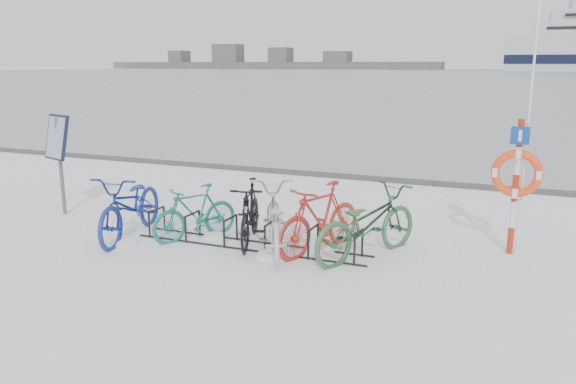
# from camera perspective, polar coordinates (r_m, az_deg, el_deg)

# --- Properties ---
(ground) EXTENTS (900.00, 900.00, 0.00)m
(ground) POSITION_cam_1_polar(r_m,az_deg,el_deg) (9.16, -3.83, -5.54)
(ground) COLOR white
(ground) RESTS_ON ground
(ice_sheet) EXTENTS (400.00, 298.00, 0.02)m
(ice_sheet) POSITION_cam_1_polar(r_m,az_deg,el_deg) (162.86, 21.37, 11.08)
(ice_sheet) COLOR #929FA5
(ice_sheet) RESTS_ON ground
(quay_edge) EXTENTS (400.00, 0.25, 0.10)m
(quay_edge) POSITION_cam_1_polar(r_m,az_deg,el_deg) (14.51, 6.46, 1.53)
(quay_edge) COLOR #3F3F42
(quay_edge) RESTS_ON ground
(bike_rack) EXTENTS (4.00, 0.48, 0.46)m
(bike_rack) POSITION_cam_1_polar(r_m,az_deg,el_deg) (9.11, -3.85, -4.46)
(bike_rack) COLOR black
(bike_rack) RESTS_ON ground
(info_board) EXTENTS (0.70, 0.44, 1.96)m
(info_board) POSITION_cam_1_polar(r_m,az_deg,el_deg) (11.62, -22.37, 4.60)
(info_board) COLOR #595B5E
(info_board) RESTS_ON ground
(lifebuoy_station) EXTENTS (0.73, 0.22, 3.81)m
(lifebuoy_station) POSITION_cam_1_polar(r_m,az_deg,el_deg) (9.12, 22.24, 1.74)
(lifebuoy_station) COLOR #B3260E
(lifebuoy_station) RESTS_ON ground
(shoreline) EXTENTS (180.00, 12.00, 9.50)m
(shoreline) POSITION_cam_1_polar(r_m,az_deg,el_deg) (295.90, -2.93, 12.92)
(shoreline) COLOR #4A4A4A
(shoreline) RESTS_ON ground
(bike_0) EXTENTS (1.21, 2.31, 1.15)m
(bike_0) POSITION_cam_1_polar(r_m,az_deg,el_deg) (9.91, -15.63, -1.10)
(bike_0) COLOR navy
(bike_0) RESTS_ON ground
(bike_1) EXTENTS (1.16, 1.60, 0.95)m
(bike_1) POSITION_cam_1_polar(r_m,az_deg,el_deg) (9.59, -9.43, -1.89)
(bike_1) COLOR #1F7269
(bike_1) RESTS_ON ground
(bike_2) EXTENTS (1.01, 1.85, 1.07)m
(bike_2) POSITION_cam_1_polar(r_m,az_deg,el_deg) (9.25, -3.89, -1.92)
(bike_2) COLOR black
(bike_2) RESTS_ON ground
(bike_3) EXTENTS (1.56, 2.18, 1.09)m
(bike_3) POSITION_cam_1_polar(r_m,az_deg,el_deg) (8.76, -1.51, -2.67)
(bike_3) COLOR #B2B6BB
(bike_3) RESTS_ON ground
(bike_4) EXTENTS (1.19, 1.94, 1.13)m
(bike_4) POSITION_cam_1_polar(r_m,az_deg,el_deg) (8.79, 3.27, -2.49)
(bike_4) COLOR #B42721
(bike_4) RESTS_ON ground
(bike_5) EXTENTS (1.67, 2.26, 1.13)m
(bike_5) POSITION_cam_1_polar(r_m,az_deg,el_deg) (8.61, 8.01, -2.93)
(bike_5) COLOR #30633B
(bike_5) RESTS_ON ground
(snow_drifts) EXTENTS (4.44, 1.69, 0.22)m
(snow_drifts) POSITION_cam_1_polar(r_m,az_deg,el_deg) (9.23, -5.77, -5.44)
(snow_drifts) COLOR white
(snow_drifts) RESTS_ON ground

